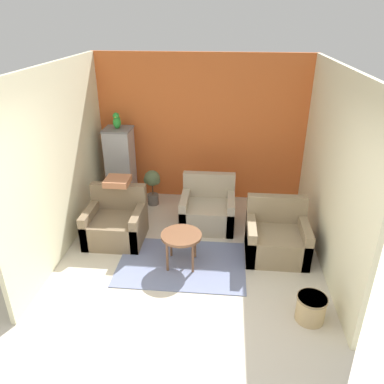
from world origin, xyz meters
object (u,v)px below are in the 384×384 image
coffee_table (181,238)px  armchair_middle (208,210)px  parrot (117,121)px  armchair_right (276,238)px  potted_plant (152,183)px  armchair_left (116,224)px  birdcage (121,166)px  wicker_basket (311,308)px

coffee_table → armchair_middle: bearing=75.3°
parrot → armchair_middle: bearing=-24.1°
coffee_table → armchair_right: 1.42m
coffee_table → armchair_middle: size_ratio=0.65×
potted_plant → coffee_table: bearing=-67.2°
parrot → coffee_table: bearing=-54.5°
armchair_left → birdcage: 1.42m
birdcage → armchair_middle: bearing=-24.0°
armchair_left → armchair_right: same height
birdcage → wicker_basket: bearing=-43.4°
wicker_basket → potted_plant: bearing=131.2°
birdcage → potted_plant: (0.59, -0.09, -0.27)m
wicker_basket → coffee_table: bearing=150.5°
armchair_middle → birdcage: bearing=156.0°
coffee_table → parrot: size_ratio=1.95×
coffee_table → potted_plant: (-0.76, 1.81, -0.00)m
armchair_left → birdcage: birdcage is taller
armchair_middle → potted_plant: (-1.06, 0.65, 0.17)m
wicker_basket → armchair_right: bearing=101.6°
coffee_table → potted_plant: 1.96m
armchair_middle → wicker_basket: size_ratio=2.51×
armchair_right → birdcage: birdcage is taller
armchair_left → armchair_middle: size_ratio=1.00×
parrot → wicker_basket: (2.97, -2.81, -1.38)m
parrot → wicker_basket: parrot is taller
potted_plant → armchair_middle: bearing=-31.5°
armchair_left → wicker_basket: (2.73, -1.49, -0.10)m
armchair_right → parrot: size_ratio=3.01×
armchair_left → birdcage: size_ratio=0.62×
armchair_right → potted_plant: (-2.12, 1.42, 0.17)m
wicker_basket → armchair_middle: bearing=122.5°
coffee_table → wicker_basket: 1.88m
birdcage → armchair_right: bearing=-29.1°
armchair_left → parrot: 1.86m
armchair_right → armchair_middle: size_ratio=1.00×
coffee_table → armchair_middle: 1.21m
coffee_table → armchair_right: bearing=15.8°
armchair_left → armchair_middle: bearing=22.6°
armchair_middle → potted_plant: size_ratio=1.30×
armchair_right → wicker_basket: (0.27, -1.30, -0.10)m
birdcage → wicker_basket: 4.13m
armchair_left → armchair_middle: (1.41, 0.59, 0.00)m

